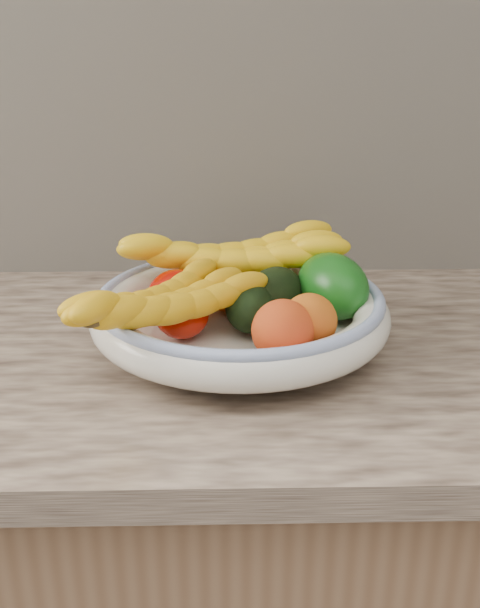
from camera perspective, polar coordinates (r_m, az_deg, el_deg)
The scene contains 14 objects.
kitchen_counter at distance 1.18m, azimuth -0.03°, elevation -22.62°, with size 2.44×0.66×1.40m.
fruit_bowl at distance 0.89m, azimuth 0.00°, elevation -0.69°, with size 0.39×0.39×0.08m.
clementine_back_left at distance 0.99m, azimuth -2.12°, elevation 1.93°, with size 0.05×0.05×0.05m, color #EF5E05.
clementine_back_right at distance 0.99m, azimuth 1.52°, elevation 1.94°, with size 0.05×0.05×0.05m, color #E56204.
clementine_back_mid at distance 0.93m, azimuth -1.23°, elevation 0.81°, with size 0.05×0.05×0.05m, color #FF6005.
tomato_left at distance 0.91m, azimuth -5.31°, elevation 0.62°, with size 0.08×0.08×0.07m, color #A30900.
tomato_near_left at distance 0.85m, azimuth -4.92°, elevation -0.86°, with size 0.07×0.07×0.06m, color #AA1001.
avocado_center at distance 0.86m, azimuth 0.79°, elevation -0.26°, with size 0.06×0.09×0.06m, color black.
avocado_right at distance 0.91m, azimuth 2.91°, elevation 0.84°, with size 0.07×0.10×0.07m, color black.
green_mango at distance 0.91m, azimuth 7.80°, elevation 1.51°, with size 0.08×0.12×0.09m, color #0E4C0F.
peach_front at distance 0.79m, azimuth 3.63°, elevation -2.25°, with size 0.07×0.07×0.07m, color orange.
peach_right at distance 0.81m, azimuth 5.85°, elevation -1.43°, with size 0.07×0.07×0.07m, color orange.
banana_bunch_back at distance 0.96m, azimuth -0.66°, elevation 3.60°, with size 0.34×0.12×0.09m, color yellow, non-canonical shape.
banana_bunch_front at distance 0.81m, azimuth -6.47°, elevation -0.39°, with size 0.30×0.12×0.08m, color yellow, non-canonical shape.
Camera 1 is at (-0.02, 0.84, 1.28)m, focal length 40.00 mm.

